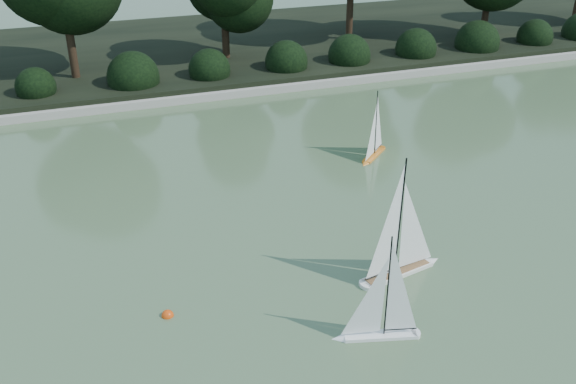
{
  "coord_description": "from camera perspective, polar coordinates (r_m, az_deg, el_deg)",
  "views": [
    {
      "loc": [
        -3.25,
        -5.49,
        5.12
      ],
      "look_at": [
        -0.38,
        2.52,
        0.7
      ],
      "focal_mm": 40.0,
      "sensor_mm": 36.0,
      "label": 1
    }
  ],
  "objects": [
    {
      "name": "shrub_hedge",
      "position": [
        16.41,
        -7.59,
        10.67
      ],
      "size": [
        29.1,
        1.1,
        1.1
      ],
      "color": "black",
      "rests_on": "ground"
    },
    {
      "name": "pond_coping",
      "position": [
        15.68,
        -6.76,
        8.54
      ],
      "size": [
        40.0,
        0.35,
        0.18
      ],
      "primitive_type": "cube",
      "color": "gray",
      "rests_on": "ground"
    },
    {
      "name": "sailboat_orange",
      "position": [
        12.45,
        7.57,
        4.0
      ],
      "size": [
        0.84,
        0.77,
        1.38
      ],
      "color": "orange",
      "rests_on": "ground"
    },
    {
      "name": "far_bank",
      "position": [
        19.42,
        -9.63,
        12.24
      ],
      "size": [
        40.0,
        8.0,
        0.3
      ],
      "primitive_type": "cube",
      "color": "black",
      "rests_on": "ground"
    },
    {
      "name": "ground",
      "position": [
        8.18,
        8.69,
        -11.69
      ],
      "size": [
        80.0,
        80.0,
        0.0
      ],
      "primitive_type": "plane",
      "color": "#415432",
      "rests_on": "ground"
    },
    {
      "name": "sailboat_white_a",
      "position": [
        7.85,
        7.71,
        -11.34
      ],
      "size": [
        1.09,
        0.44,
        1.49
      ],
      "color": "white",
      "rests_on": "ground"
    },
    {
      "name": "sailboat_white_b",
      "position": [
        9.0,
        10.33,
        -5.47
      ],
      "size": [
        1.4,
        0.5,
        1.91
      ],
      "color": "white",
      "rests_on": "ground"
    },
    {
      "name": "race_buoy",
      "position": [
        8.39,
        -10.66,
        -10.75
      ],
      "size": [
        0.16,
        0.16,
        0.16
      ],
      "primitive_type": "sphere",
      "color": "#DF430B",
      "rests_on": "ground"
    }
  ]
}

